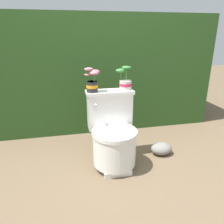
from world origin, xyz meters
TOP-DOWN VIEW (x-y plane):
  - ground_plane at (0.00, 0.00)m, footprint 12.00×12.00m
  - hedge_backdrop at (0.00, 1.33)m, footprint 2.86×0.95m
  - toilet at (-0.08, 0.10)m, footprint 0.45×0.51m
  - potted_plant_left at (-0.24, 0.24)m, footprint 0.14×0.11m
  - potted_plant_midleft at (0.08, 0.27)m, footprint 0.15×0.13m
  - garden_stone at (0.47, 0.17)m, footprint 0.23×0.18m

SIDE VIEW (x-z plane):
  - ground_plane at x=0.00m, z-range 0.00..0.00m
  - garden_stone at x=0.47m, z-range 0.00..0.12m
  - toilet at x=-0.08m, z-range -0.05..0.65m
  - hedge_backdrop at x=0.00m, z-range 0.00..1.45m
  - potted_plant_midleft at x=0.08m, z-range 0.67..0.90m
  - potted_plant_left at x=-0.24m, z-range 0.69..0.91m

